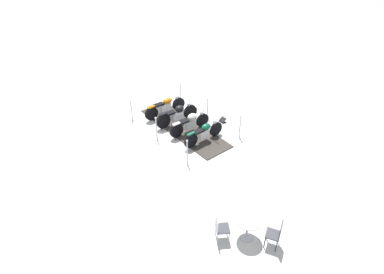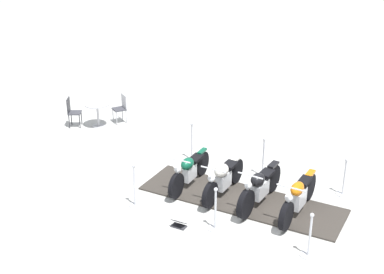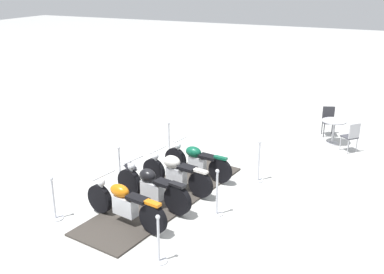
% 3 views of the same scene
% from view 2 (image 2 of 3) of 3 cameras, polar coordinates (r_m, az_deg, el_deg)
% --- Properties ---
extents(ground_plane, '(80.00, 80.00, 0.00)m').
position_cam_2_polar(ground_plane, '(13.57, 5.17, -6.64)').
color(ground_plane, silver).
extents(display_platform, '(2.24, 5.26, 0.04)m').
position_cam_2_polar(display_platform, '(13.56, 5.17, -6.56)').
color(display_platform, '#38332D').
rests_on(display_platform, ground_plane).
extents(motorcycle_forest, '(2.07, 0.60, 0.97)m').
position_cam_2_polar(motorcycle_forest, '(13.85, -0.31, -3.52)').
color(motorcycle_forest, black).
rests_on(motorcycle_forest, display_platform).
extents(motorcycle_cream, '(2.11, 0.67, 0.97)m').
position_cam_2_polar(motorcycle_cream, '(13.46, 3.30, -4.35)').
color(motorcycle_cream, black).
rests_on(motorcycle_cream, display_platform).
extents(motorcycle_black, '(2.19, 0.73, 1.03)m').
position_cam_2_polar(motorcycle_black, '(13.16, 7.13, -5.29)').
color(motorcycle_black, black).
rests_on(motorcycle_black, display_platform).
extents(motorcycle_copper, '(2.23, 0.70, 0.98)m').
position_cam_2_polar(motorcycle_copper, '(12.90, 11.14, -6.21)').
color(motorcycle_copper, black).
rests_on(motorcycle_copper, display_platform).
extents(stanchion_right_rear, '(0.35, 0.35, 1.03)m').
position_cam_2_polar(stanchion_right_rear, '(11.65, 12.28, -10.90)').
color(stanchion_right_rear, silver).
rests_on(stanchion_right_rear, ground_plane).
extents(stanchion_left_mid, '(0.29, 0.29, 1.13)m').
position_cam_2_polar(stanchion_left_mid, '(14.59, 7.51, -2.69)').
color(stanchion_left_mid, silver).
rests_on(stanchion_left_mid, ground_plane).
extents(stanchion_left_rear, '(0.33, 0.33, 1.01)m').
position_cam_2_polar(stanchion_left_rear, '(14.12, 15.73, -4.72)').
color(stanchion_left_rear, silver).
rests_on(stanchion_left_rear, ground_plane).
extents(stanchion_right_front, '(0.30, 0.30, 1.13)m').
position_cam_2_polar(stanchion_right_front, '(13.16, -6.07, -5.73)').
color(stanchion_right_front, silver).
rests_on(stanchion_right_front, ground_plane).
extents(stanchion_left_front, '(0.29, 0.29, 1.14)m').
position_cam_2_polar(stanchion_left_front, '(15.38, -0.01, -1.02)').
color(stanchion_left_front, silver).
rests_on(stanchion_left_front, ground_plane).
extents(stanchion_right_mid, '(0.35, 0.35, 1.06)m').
position_cam_2_polar(stanchion_right_mid, '(12.25, 2.48, -8.39)').
color(stanchion_right_mid, silver).
rests_on(stanchion_right_mid, ground_plane).
extents(info_placard, '(0.27, 0.37, 0.21)m').
position_cam_2_polar(info_placard, '(12.45, -1.39, -9.21)').
color(info_placard, '#333338').
rests_on(info_placard, ground_plane).
extents(cafe_table, '(0.78, 0.78, 0.78)m').
position_cam_2_polar(cafe_table, '(17.92, -9.95, 2.87)').
color(cafe_table, '#B7B7BC').
rests_on(cafe_table, ground_plane).
extents(cafe_chair_near_table, '(0.51, 0.51, 0.98)m').
position_cam_2_polar(cafe_chair_near_table, '(18.08, -12.53, 2.75)').
color(cafe_chair_near_table, '#2D2D33').
rests_on(cafe_chair_near_table, ground_plane).
extents(cafe_chair_across_table, '(0.56, 0.56, 0.95)m').
position_cam_2_polar(cafe_chair_across_table, '(18.19, -7.49, 3.19)').
color(cafe_chair_across_table, '#B7B7BC').
rests_on(cafe_chair_across_table, ground_plane).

